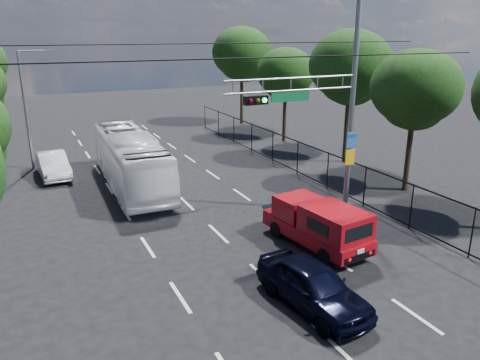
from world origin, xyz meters
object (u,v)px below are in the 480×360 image
white_bus (130,160)px  white_van (53,165)px  navy_hatchback (313,285)px  signal_mast (330,100)px  red_pickup (318,223)px

white_bus → white_van: 5.21m
navy_hatchback → white_van: size_ratio=0.98×
white_van → navy_hatchback: bearing=-74.8°
white_bus → signal_mast: bearing=-46.8°
white_van → red_pickup: bearing=-62.6°
signal_mast → navy_hatchback: bearing=-127.6°
navy_hatchback → white_van: 18.76m
signal_mast → white_van: (-10.78, 11.56, -4.54)m
navy_hatchback → white_bus: white_bus is taller
signal_mast → red_pickup: (-2.24, -2.72, -4.27)m
red_pickup → white_bus: 11.76m
red_pickup → white_van: size_ratio=1.18×
navy_hatchback → white_van: bearing=102.0°
red_pickup → white_bus: white_bus is taller
signal_mast → navy_hatchback: 9.06m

